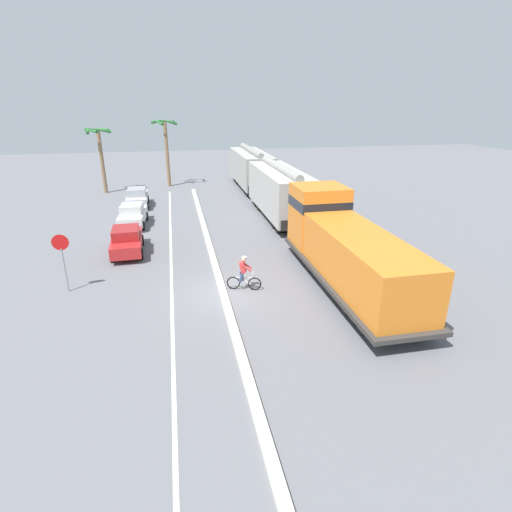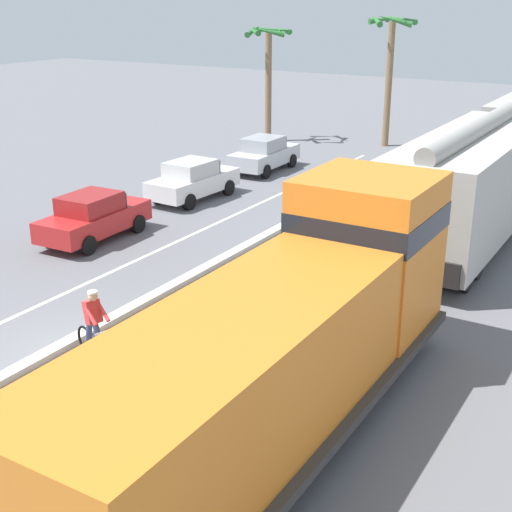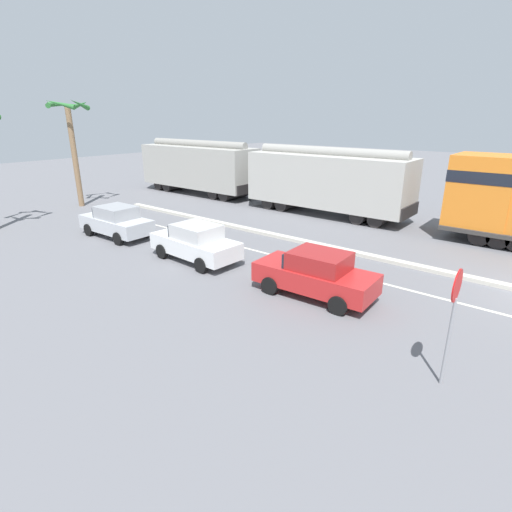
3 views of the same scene
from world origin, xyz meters
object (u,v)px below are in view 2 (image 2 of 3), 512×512
Objects in this scene: locomotive at (290,340)px; parked_car_silver at (264,154)px; parked_car_red at (94,217)px; parked_car_white at (193,180)px; cyclist at (95,327)px; palm_tree_far at (269,54)px; palm_tree_near at (391,52)px; hopper_car_lead at (469,186)px.

locomotive is 2.74× the size of parked_car_silver.
locomotive reaches higher than parked_car_red.
parked_car_white is 13.69m from cyclist.
cyclist is 0.27× the size of palm_tree_far.
locomotive is at bearing -72.43° from palm_tree_near.
parked_car_white is at bearing 132.24° from locomotive.
palm_tree_near is (2.66, 14.45, 4.22)m from parked_car_white.
hopper_car_lead is (0.00, 12.16, 0.28)m from locomotive.
parked_car_red is at bearing 133.28° from cyclist.
locomotive is at bearing -58.25° from parked_car_silver.
cyclist is (-5.01, -12.17, -1.26)m from hopper_car_lead.
palm_tree_near is at bearing 120.18° from hopper_car_lead.
palm_tree_far is (-3.52, 6.46, 3.97)m from parked_car_silver.
locomotive reaches higher than cyclist.
cyclist is at bearing -179.88° from locomotive.
locomotive is at bearing 0.12° from cyclist.
locomotive is 1.10× the size of hopper_car_lead.
palm_tree_far is (-3.60, 12.30, 3.97)m from parked_car_white.
cyclist is at bearing -63.52° from parked_car_white.
parked_car_white is 0.61× the size of palm_tree_near.
hopper_car_lead is 17.07m from palm_tree_near.
parked_car_silver is 9.97m from palm_tree_near.
palm_tree_near reaches higher than locomotive.
hopper_car_lead is 13.22m from cyclist.
locomotive is 5.11m from cyclist.
palm_tree_near is at bearing 18.92° from palm_tree_far.
locomotive is 2.72× the size of parked_car_white.
parked_car_silver is at bearing 108.86° from cyclist.
cyclist is 27.25m from palm_tree_near.
hopper_car_lead is at bearing -40.10° from palm_tree_far.
parked_car_silver is at bearing 121.75° from locomotive.
parked_car_white is (-0.11, 5.89, 0.00)m from parked_car_red.
hopper_car_lead is at bearing 27.78° from parked_car_red.
parked_car_white is at bearing -89.26° from parked_car_silver.
hopper_car_lead is at bearing 90.00° from locomotive.
palm_tree_far reaches higher than hopper_car_lead.
palm_tree_far is at bearing 106.30° from parked_car_white.
parked_car_silver is 0.66× the size of palm_tree_far.
palm_tree_far reaches higher than parked_car_silver.
palm_tree_far is at bearing 111.56° from cyclist.
parked_car_red and parked_car_white have the same top height.
cyclist is (6.00, -6.37, 0.00)m from parked_car_red.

